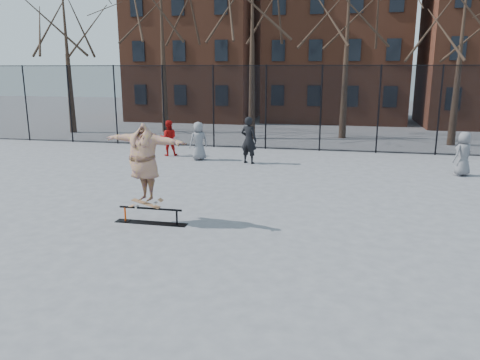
% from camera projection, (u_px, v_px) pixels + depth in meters
% --- Properties ---
extents(ground, '(100.00, 100.00, 0.00)m').
position_uv_depth(ground, '(234.00, 249.00, 10.17)').
color(ground, '#5C5C61').
extents(skate_rail, '(1.88, 0.29, 0.41)m').
position_uv_depth(skate_rail, '(151.00, 217.00, 11.83)').
color(skate_rail, black).
rests_on(skate_rail, ground).
extents(skateboard, '(0.80, 0.19, 0.09)m').
position_uv_depth(skateboard, '(146.00, 205.00, 11.78)').
color(skateboard, '#94633B').
rests_on(skateboard, skate_rail).
extents(skater, '(2.45, 1.15, 1.93)m').
position_uv_depth(skater, '(144.00, 166.00, 11.55)').
color(skater, '#633585').
rests_on(skater, skateboard).
extents(bystander_grey, '(0.95, 0.90, 1.63)m').
position_uv_depth(bystander_grey, '(199.00, 141.00, 19.89)').
color(bystander_grey, slate).
rests_on(bystander_grey, ground).
extents(bystander_black, '(0.81, 0.65, 1.93)m').
position_uv_depth(bystander_black, '(249.00, 140.00, 19.15)').
color(bystander_black, black).
rests_on(bystander_black, ground).
extents(bystander_red, '(0.92, 0.81, 1.58)m').
position_uv_depth(bystander_red, '(169.00, 138.00, 20.89)').
color(bystander_red, '#B4110F').
rests_on(bystander_red, ground).
extents(bystander_extra, '(0.93, 0.89, 1.61)m').
position_uv_depth(bystander_extra, '(463.00, 154.00, 16.96)').
color(bystander_extra, slate).
rests_on(bystander_extra, ground).
extents(fence, '(34.03, 0.07, 4.00)m').
position_uv_depth(fence, '(295.00, 107.00, 22.05)').
color(fence, black).
rests_on(fence, ground).
extents(tree_row, '(33.66, 7.46, 10.67)m').
position_uv_depth(tree_row, '(301.00, 0.00, 24.81)').
color(tree_row, black).
rests_on(tree_row, ground).
extents(rowhouses, '(29.00, 7.00, 13.00)m').
position_uv_depth(rowhouses, '(325.00, 36.00, 33.32)').
color(rowhouses, brown).
rests_on(rowhouses, ground).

